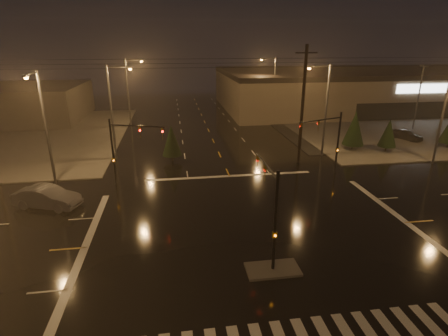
% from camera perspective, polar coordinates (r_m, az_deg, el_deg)
% --- Properties ---
extents(ground, '(140.00, 140.00, 0.00)m').
position_cam_1_polar(ground, '(23.89, 5.26, -10.72)').
color(ground, black).
rests_on(ground, ground).
extents(sidewalk_ne, '(36.00, 36.00, 0.12)m').
position_cam_1_polar(sidewalk_ne, '(62.27, 26.28, 6.55)').
color(sidewalk_ne, '#47453F').
rests_on(sidewalk_ne, ground).
extents(median_island, '(3.00, 1.60, 0.15)m').
position_cam_1_polar(median_island, '(20.62, 7.96, -16.07)').
color(median_island, '#47453F').
rests_on(median_island, ground).
extents(stop_bar_far, '(16.00, 0.50, 0.01)m').
position_cam_1_polar(stop_bar_far, '(33.63, 0.90, -1.32)').
color(stop_bar_far, beige).
rests_on(stop_bar_far, ground).
extents(parking_lot, '(50.00, 24.00, 0.08)m').
position_cam_1_polar(parking_lot, '(63.71, 31.00, 6.01)').
color(parking_lot, black).
rests_on(parking_lot, ground).
extents(retail_building, '(60.20, 28.30, 7.20)m').
position_cam_1_polar(retail_building, '(77.66, 23.24, 12.07)').
color(retail_building, '#6F5E4F').
rests_on(retail_building, ground).
extents(signal_mast_median, '(0.25, 4.59, 6.00)m').
position_cam_1_polar(signal_mast_median, '(19.52, 7.71, -5.69)').
color(signal_mast_median, black).
rests_on(signal_mast_median, ground).
extents(signal_mast_ne, '(4.84, 1.86, 6.00)m').
position_cam_1_polar(signal_mast_ne, '(34.49, 17.00, 4.95)').
color(signal_mast_ne, black).
rests_on(signal_mast_ne, ground).
extents(signal_mast_nw, '(4.84, 1.86, 6.00)m').
position_cam_1_polar(signal_mast_nw, '(31.52, -16.13, 3.69)').
color(signal_mast_nw, black).
rests_on(signal_mast_nw, ground).
extents(streetlight_1, '(2.77, 0.32, 10.00)m').
position_cam_1_polar(streetlight_1, '(38.95, -17.53, 9.55)').
color(streetlight_1, '#38383A').
rests_on(streetlight_1, ground).
extents(streetlight_2, '(2.77, 0.32, 10.00)m').
position_cam_1_polar(streetlight_2, '(54.66, -15.14, 12.46)').
color(streetlight_2, '#38383A').
rests_on(streetlight_2, ground).
extents(streetlight_3, '(2.77, 0.32, 10.00)m').
position_cam_1_polar(streetlight_3, '(40.00, 15.98, 9.95)').
color(streetlight_3, '#38383A').
rests_on(streetlight_3, ground).
extents(streetlight_4, '(2.77, 0.32, 10.00)m').
position_cam_1_polar(streetlight_4, '(58.64, 7.95, 13.39)').
color(streetlight_4, '#38383A').
rests_on(streetlight_4, ground).
extents(streetlight_5, '(0.32, 2.77, 10.00)m').
position_cam_1_polar(streetlight_5, '(33.57, -27.37, 6.76)').
color(streetlight_5, '#38383A').
rests_on(streetlight_5, ground).
extents(streetlight_6, '(0.32, 2.77, 10.00)m').
position_cam_1_polar(streetlight_6, '(41.80, 32.53, 8.04)').
color(streetlight_6, '#38383A').
rests_on(streetlight_6, ground).
extents(utility_pole_1, '(2.20, 0.32, 12.00)m').
position_cam_1_polar(utility_pole_1, '(36.91, 12.71, 9.98)').
color(utility_pole_1, black).
rests_on(utility_pole_1, ground).
extents(conifer_0, '(2.50, 2.50, 4.61)m').
position_cam_1_polar(conifer_0, '(43.97, 20.53, 6.09)').
color(conifer_0, black).
rests_on(conifer_0, ground).
extents(conifer_1, '(2.03, 2.03, 3.87)m').
position_cam_1_polar(conifer_1, '(44.78, 25.27, 5.19)').
color(conifer_1, black).
rests_on(conifer_1, ground).
extents(conifer_3, '(2.10, 2.10, 3.98)m').
position_cam_1_polar(conifer_3, '(37.63, -8.55, 4.50)').
color(conifer_3, black).
rests_on(conifer_3, ground).
extents(car_parked, '(3.24, 4.54, 1.44)m').
position_cam_1_polar(car_parked, '(52.17, 27.59, 4.89)').
color(car_parked, black).
rests_on(car_parked, ground).
extents(car_crossing, '(5.39, 3.40, 1.68)m').
position_cam_1_polar(car_crossing, '(30.36, -26.93, -4.27)').
color(car_crossing, slate).
rests_on(car_crossing, ground).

